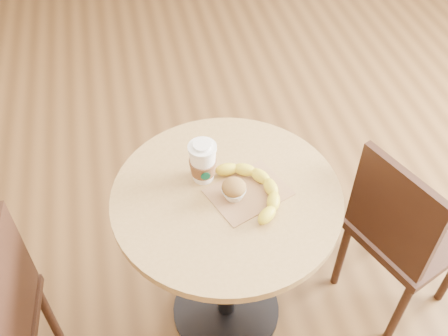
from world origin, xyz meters
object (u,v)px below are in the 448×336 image
chair_right (402,232)px  coffee_cup (203,163)px  cafe_table (226,233)px  muffin (234,189)px  banana (253,190)px

chair_right → coffee_cup: coffee_cup is taller
cafe_table → muffin: 0.24m
muffin → banana: size_ratio=0.27×
banana → coffee_cup: bearing=127.0°
chair_right → muffin: 0.71m
chair_right → banana: (-0.57, 0.05, 0.31)m
cafe_table → muffin: size_ratio=9.59×
coffee_cup → muffin: coffee_cup is taller
cafe_table → muffin: bearing=-41.2°
cafe_table → banana: 0.24m
coffee_cup → banana: bearing=-38.6°
cafe_table → muffin: (0.02, -0.02, 0.24)m
coffee_cup → muffin: 0.13m
chair_right → coffee_cup: size_ratio=5.54×
cafe_table → chair_right: bearing=-6.3°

